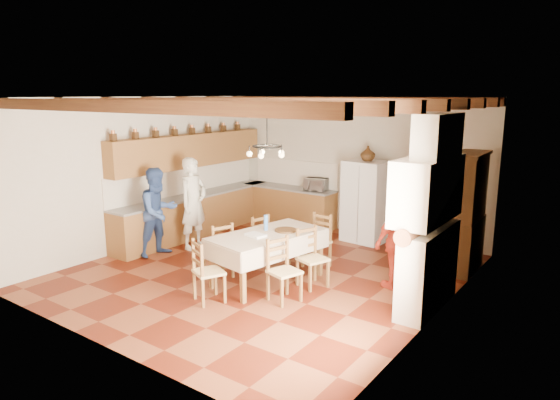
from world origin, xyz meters
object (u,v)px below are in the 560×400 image
Objects in this scene: refrigerator at (366,201)px; chair_right_near at (284,271)px; hutch at (466,212)px; chair_left_near at (218,250)px; person_woman_red at (398,241)px; chair_left_far at (254,240)px; chair_end_far at (317,241)px; person_woman_blue at (159,212)px; chair_end_near at (209,271)px; dining_table at (268,238)px; person_man at (194,203)px; chair_right_far at (313,258)px; microwave at (316,184)px.

refrigerator reaches higher than chair_right_near.
hutch reaches higher than chair_left_near.
hutch is at bearing -179.79° from person_woman_red.
chair_left_near and chair_left_far have the same top height.
person_woman_blue reaches higher than chair_end_far.
person_woman_red is at bearing -108.42° from chair_end_near.
chair_left_far is at bearing 143.87° from dining_table.
person_man reaches higher than chair_left_far.
person_man reaches higher than person_woman_blue.
person_woman_blue is (-2.81, -1.18, 0.37)m from chair_end_far.
person_woman_red reaches higher than chair_right_near.
refrigerator is 3.56m from person_man.
person_woman_red is at bearing -36.05° from chair_right_far.
person_woman_red is at bearing -47.91° from refrigerator.
chair_right_near is at bearing -118.88° from chair_end_near.
chair_end_near is at bearing -20.37° from person_woman_red.
person_woman_red reaches higher than microwave.
microwave reaches higher than chair_right_far.
chair_right_near is at bearing -113.58° from person_man.
microwave is (-0.30, 3.60, 0.56)m from chair_left_near.
chair_left_near is at bearing -141.80° from hutch.
chair_right_far is at bearing 90.99° from chair_left_far.
refrigerator and person_woman_blue have the same top height.
hutch is 3.65m from microwave.
person_woman_red reaches higher than chair_right_far.
chair_end_near is (-0.94, -1.41, 0.00)m from chair_right_far.
chair_right_near is 1.90m from person_woman_red.
refrigerator is at bearing -21.48° from microwave.
chair_left_near is at bearing 100.49° from chair_right_near.
chair_left_far is 1.41m from chair_right_far.
hutch is 5.12m from person_man.
chair_left_near is at bearing -93.37° from person_woman_blue.
chair_end_near is (-2.67, -3.64, -0.56)m from hutch.
person_woman_red is at bearing 135.67° from chair_left_near.
chair_end_near is (0.45, -1.64, 0.00)m from chair_left_far.
chair_left_far is (-0.92, -2.60, -0.37)m from refrigerator.
person_man is at bearing 86.69° from chair_right_near.
microwave reaches higher than chair_end_near.
hutch is 4.15× the size of microwave.
chair_end_near is (0.58, -0.83, 0.00)m from chair_left_near.
microwave is (-0.89, 4.43, 0.56)m from chair_end_near.
chair_left_far is (0.14, 0.81, 0.00)m from chair_left_near.
refrigerator is 1.77× the size of chair_right_far.
refrigerator reaches higher than dining_table.
chair_left_near is at bearing -125.16° from person_man.
chair_right_far is 1.37m from person_woman_red.
microwave is (-1.83, 3.03, 0.56)m from chair_right_far.
chair_end_near is at bearing -128.87° from hutch.
chair_left_far and chair_end_near have the same top height.
refrigerator is 1.00× the size of person_woman_blue.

